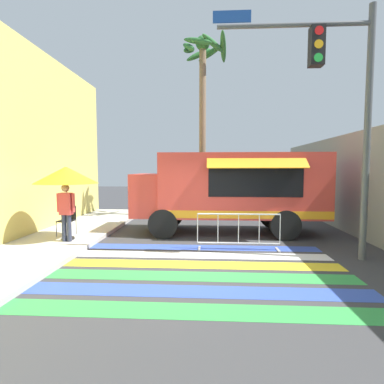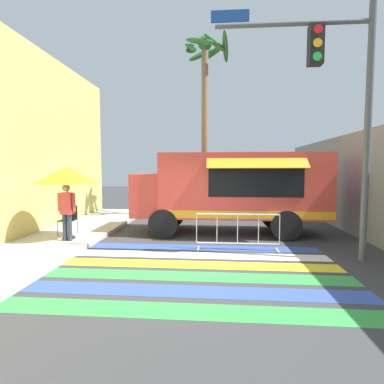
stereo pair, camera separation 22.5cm
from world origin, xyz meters
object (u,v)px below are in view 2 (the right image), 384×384
object	(u,v)px
food_truck	(227,187)
traffic_signal_pole	(338,90)
patio_umbrella	(67,175)
palm_tree	(205,87)
barricade_front	(238,232)
folding_chair	(69,217)
vendor_person	(67,209)

from	to	relation	value
food_truck	traffic_signal_pole	world-z (taller)	traffic_signal_pole
patio_umbrella	palm_tree	distance (m)	7.01
food_truck	traffic_signal_pole	xyz separation A→B (m)	(2.44, -2.90, 2.47)
traffic_signal_pole	barricade_front	xyz separation A→B (m)	(-2.23, 0.74, -3.55)
food_truck	folding_chair	xyz separation A→B (m)	(-5.08, -1.16, -0.91)
folding_chair	barricade_front	distance (m)	5.38
traffic_signal_pole	barricade_front	world-z (taller)	traffic_signal_pole
patio_umbrella	folding_chair	size ratio (longest dim) A/B	2.38
traffic_signal_pole	barricade_front	distance (m)	4.26
traffic_signal_pole	palm_tree	bearing A→B (deg)	120.45
palm_tree	traffic_signal_pole	bearing A→B (deg)	-59.55
patio_umbrella	vendor_person	world-z (taller)	patio_umbrella
traffic_signal_pole	patio_umbrella	distance (m)	7.58
patio_umbrella	folding_chair	xyz separation A→B (m)	(-0.30, 0.61, -1.35)
vendor_person	palm_tree	xyz separation A→B (m)	(3.81, 4.77, 4.63)
folding_chair	vendor_person	size ratio (longest dim) A/B	0.55
traffic_signal_pole	palm_tree	size ratio (longest dim) A/B	0.77
vendor_person	barricade_front	size ratio (longest dim) A/B	0.73
patio_umbrella	barricade_front	world-z (taller)	patio_umbrella
traffic_signal_pole	folding_chair	distance (m)	8.42
food_truck	barricade_front	xyz separation A→B (m)	(0.21, -2.16, -1.08)
vendor_person	palm_tree	size ratio (longest dim) A/B	0.21
food_truck	vendor_person	bearing A→B (deg)	-156.65
food_truck	traffic_signal_pole	distance (m)	4.52
folding_chair	patio_umbrella	bearing A→B (deg)	-65.90
palm_tree	patio_umbrella	bearing A→B (deg)	-130.79
food_truck	vendor_person	size ratio (longest dim) A/B	3.86
food_truck	folding_chair	world-z (taller)	food_truck
folding_chair	barricade_front	size ratio (longest dim) A/B	0.40
patio_umbrella	vendor_person	distance (m)	1.00
food_truck	patio_umbrella	distance (m)	5.12
vendor_person	barricade_front	xyz separation A→B (m)	(4.90, -0.13, -0.57)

